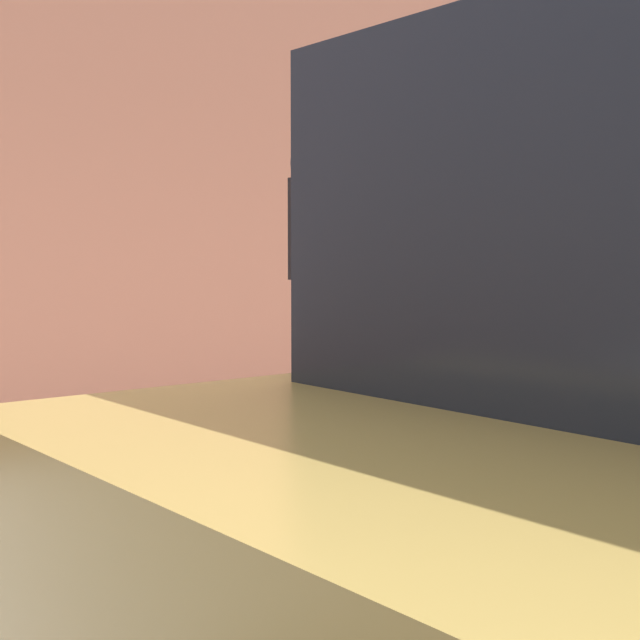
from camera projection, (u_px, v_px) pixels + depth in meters
name	position (u px, v px, depth m)	size (l,w,h in m)	color
sidewalk	(171.00, 537.00, 4.04)	(24.00, 2.80, 0.15)	#BCB7AD
parking_meter	(320.00, 279.00, 3.10)	(0.19, 0.13, 1.62)	#2D2D30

